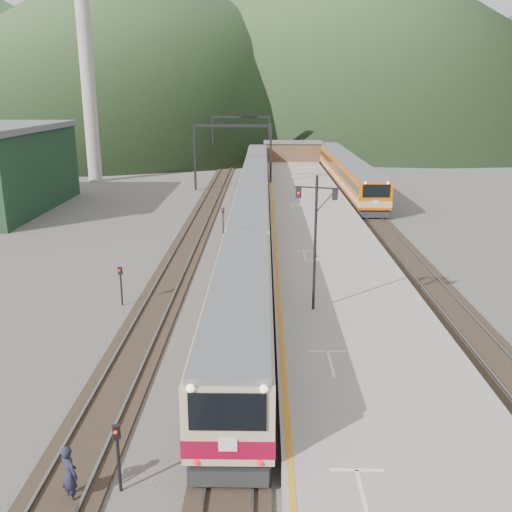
{
  "coord_description": "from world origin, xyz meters",
  "views": [
    {
      "loc": [
        1.05,
        -15.21,
        11.71
      ],
      "look_at": [
        0.55,
        18.46,
        2.0
      ],
      "focal_mm": 40.0,
      "sensor_mm": 36.0,
      "label": 1
    }
  ],
  "objects_px": {
    "second_train": "(345,169)",
    "worker": "(69,474)",
    "main_train": "(253,201)",
    "signal_mast": "(316,229)"
  },
  "relations": [
    {
      "from": "signal_mast",
      "to": "worker",
      "type": "xyz_separation_m",
      "value": [
        -8.23,
        -13.14,
        -4.28
      ]
    },
    {
      "from": "main_train",
      "to": "signal_mast",
      "type": "xyz_separation_m",
      "value": [
        3.58,
        -25.31,
        3.27
      ]
    },
    {
      "from": "second_train",
      "to": "signal_mast",
      "type": "distance_m",
      "value": 47.55
    },
    {
      "from": "main_train",
      "to": "second_train",
      "type": "xyz_separation_m",
      "value": [
        11.5,
        21.47,
        0.21
      ]
    },
    {
      "from": "main_train",
      "to": "worker",
      "type": "relative_size",
      "value": 41.61
    },
    {
      "from": "main_train",
      "to": "signal_mast",
      "type": "bearing_deg",
      "value": -81.96
    },
    {
      "from": "second_train",
      "to": "signal_mast",
      "type": "relative_size",
      "value": 6.18
    },
    {
      "from": "main_train",
      "to": "worker",
      "type": "distance_m",
      "value": 38.75
    },
    {
      "from": "second_train",
      "to": "worker",
      "type": "height_order",
      "value": "second_train"
    },
    {
      "from": "signal_mast",
      "to": "worker",
      "type": "bearing_deg",
      "value": -122.06
    }
  ]
}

